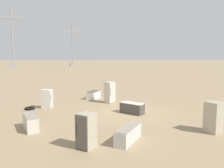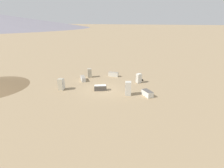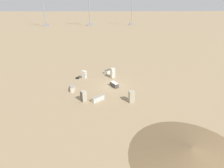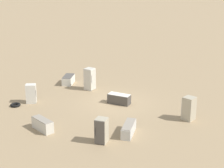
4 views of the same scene
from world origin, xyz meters
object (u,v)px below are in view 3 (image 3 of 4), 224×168
discarded_fridge_1 (113,73)px  discarded_fridge_2 (84,75)px  discarded_fridge_6 (72,88)px  power_pylon_0 (132,15)px  power_pylon_1 (89,12)px  discarded_fridge_3 (84,96)px  discarded_fridge_4 (132,97)px  discarded_fridge_7 (108,71)px  power_pylon_2 (44,13)px  scrap_tire (77,78)px  discarded_fridge_5 (98,98)px  discarded_fridge_0 (114,85)px

discarded_fridge_1 → discarded_fridge_2: 5.25m
discarded_fridge_6 → power_pylon_0: bearing=69.5°
discarded_fridge_6 → discarded_fridge_1: bearing=30.2°
power_pylon_1 → discarded_fridge_3: bearing=92.7°
discarded_fridge_4 → discarded_fridge_7: 11.86m
power_pylon_2 → discarded_fridge_1: bearing=112.2°
discarded_fridge_1 → scrap_tire: 6.57m
power_pylon_2 → scrap_tire: bearing=108.8°
scrap_tire → discarded_fridge_3: bearing=102.7°
discarded_fridge_4 → discarded_fridge_6: (8.72, -4.17, -0.42)m
discarded_fridge_2 → discarded_fridge_4: (-7.28, 9.10, 0.08)m
discarded_fridge_3 → discarded_fridge_5: bearing=-126.5°
discarded_fridge_4 → power_pylon_1: bearing=84.1°
discarded_fridge_1 → scrap_tire: (6.52, 0.03, -0.81)m
discarded_fridge_4 → discarded_fridge_2: bearing=116.6°
power_pylon_0 → power_pylon_1: bearing=5.3°
discarded_fridge_0 → discarded_fridge_1: 4.09m
discarded_fridge_5 → discarded_fridge_1: bearing=122.6°
power_pylon_2 → discarded_fridge_5: size_ratio=14.18×
discarded_fridge_5 → scrap_tire: 9.41m
power_pylon_1 → discarded_fridge_4: size_ratio=17.47×
discarded_fridge_4 → discarded_fridge_7: size_ratio=0.92×
discarded_fridge_2 → discarded_fridge_7: size_ratio=0.84×
discarded_fridge_7 → scrap_tire: 6.30m
discarded_fridge_5 → discarded_fridge_7: size_ratio=1.07×
power_pylon_2 → discarded_fridge_6: (-32.12, 99.91, -7.84)m
power_pylon_1 → power_pylon_2: 29.34m
discarded_fridge_4 → discarded_fridge_7: (2.74, -11.53, -0.44)m
power_pylon_0 → discarded_fridge_5: bearing=78.5°
power_pylon_1 → discarded_fridge_7: (-8.89, 95.27, -8.35)m
discarded_fridge_2 → power_pylon_2: bearing=-128.9°
power_pylon_0 → discarded_fridge_6: power_pylon_0 is taller
discarded_fridge_0 → discarded_fridge_7: discarded_fridge_0 is taller
discarded_fridge_2 → discarded_fridge_6: bearing=15.3°
power_pylon_2 → discarded_fridge_1: 102.81m
power_pylon_1 → discarded_fridge_3: size_ratio=18.57×
discarded_fridge_2 → discarded_fridge_5: 8.93m
discarded_fridge_3 → discarded_fridge_4: size_ratio=0.94×
power_pylon_0 → discarded_fridge_2: bearing=76.1°
power_pylon_0 → discarded_fridge_3: bearing=77.5°
power_pylon_0 → discarded_fridge_0: power_pylon_0 is taller
power_pylon_1 → scrap_tire: bearing=91.8°
power_pylon_0 → discarded_fridge_3: size_ratio=14.63×
discarded_fridge_1 → discarded_fridge_2: size_ratio=1.25×
discarded_fridge_4 → scrap_tire: bearing=121.0°
power_pylon_0 → discarded_fridge_5: size_ratio=11.83×
discarded_fridge_3 → discarded_fridge_5: discarded_fridge_3 is taller
discarded_fridge_3 → discarded_fridge_5: 2.02m
discarded_fridge_0 → scrap_tire: (6.54, -4.02, -0.28)m
power_pylon_0 → discarded_fridge_7: size_ratio=12.70×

